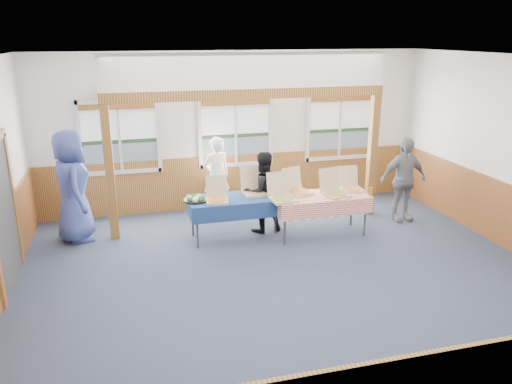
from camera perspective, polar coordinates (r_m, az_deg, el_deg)
The scene contains 26 objects.
floor at distance 7.62m, azimuth 3.62°, elevation -9.84°, with size 8.00×8.00×0.00m, color #2C3347.
ceiling at distance 6.76m, azimuth 4.16°, elevation 14.98°, with size 8.00×8.00×0.00m, color white.
wall_back at distance 10.31m, azimuth -2.39°, elevation 6.97°, with size 8.00×8.00×0.00m, color silver.
wall_front at distance 4.10m, azimuth 19.97°, elevation -11.30°, with size 8.00×8.00×0.00m, color silver.
wainscot_back at distance 10.53m, azimuth -2.29°, elevation 1.32°, with size 7.98×0.05×1.10m, color brown.
cased_opening at distance 7.90m, azimuth -27.03°, elevation -2.51°, with size 0.06×1.30×2.10m, color #353535.
window_left at distance 10.02m, azimuth -15.37°, elevation 6.50°, with size 1.56×0.10×1.46m.
window_mid at distance 10.25m, azimuth -2.34°, elevation 7.36°, with size 1.56×0.10×1.46m.
window_right at distance 10.98m, azimuth 9.56°, elevation 7.82°, with size 1.56×0.10×1.46m.
post_left at distance 9.00m, azimuth -16.36°, elevation 2.05°, with size 0.15×0.15×2.40m, color #5F2D15.
post_right at distance 10.14m, azimuth 13.13°, elevation 4.03°, with size 0.15×0.15×2.40m, color #5F2D15.
cross_beam at distance 9.02m, azimuth -0.76°, elevation 11.16°, with size 5.15×0.18×0.18m, color #5F2D15.
table_left at distance 8.80m, azimuth -2.06°, elevation -0.99°, with size 1.87×1.20×0.76m.
table_right at distance 9.00m, azimuth 7.40°, elevation -0.73°, with size 1.81×1.08×0.76m.
pizza_box_a at distance 8.59m, azimuth -4.47°, elevation -0.65°, with size 0.43×0.50×0.40m.
pizza_box_b at distance 8.99m, azimuth -0.14°, elevation 0.29°, with size 0.44×0.53×0.46m.
pizza_box_c at distance 8.62m, azimuth 3.03°, elevation -0.52°, with size 0.45×0.54×0.45m.
pizza_box_d at distance 9.00m, azimuth 4.83°, elevation 0.23°, with size 0.53×0.59×0.44m.
pizza_box_e at distance 8.98m, azimuth 9.04°, elevation 0.03°, with size 0.50×0.57×0.45m.
pizza_box_f at distance 9.34m, azimuth 10.82°, elevation 0.60°, with size 0.40×0.48×0.41m.
veggie_tray at distance 8.65m, azimuth -6.92°, elevation -0.82°, with size 0.42×0.42×0.09m.
drink_glass at distance 9.09m, azimuth 13.00°, elevation 0.06°, with size 0.07×0.07×0.15m, color #876416.
woman_white at distance 9.99m, azimuth -4.56°, elevation 1.84°, with size 0.58×0.38×1.59m, color white.
woman_black at distance 9.09m, azimuth 0.73°, elevation -0.01°, with size 0.73×0.57×1.50m, color black.
man_blue at distance 9.19m, azimuth -20.25°, elevation 0.62°, with size 0.97×0.63×1.98m, color #3A4991.
person_grey at distance 10.02m, azimuth 16.48°, elevation 1.36°, with size 0.96×0.40×1.64m, color slate.
Camera 1 is at (-2.19, -6.39, 3.51)m, focal length 35.00 mm.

